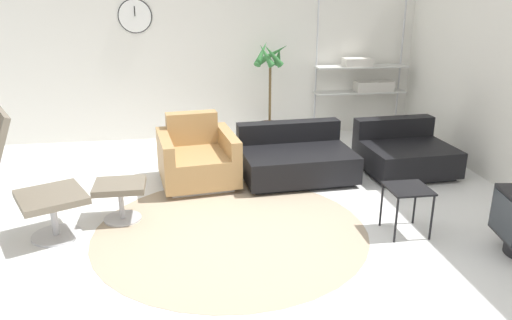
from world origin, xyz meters
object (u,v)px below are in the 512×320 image
ottoman (120,192)px  couch_low (295,159)px  couch_second (404,154)px  side_table (408,193)px  potted_plant (270,106)px  lounge_chair (5,164)px  shelf_unit (365,78)px  armchair_red (197,160)px

ottoman → couch_low: 2.12m
ottoman → couch_second: (3.29, 0.87, -0.06)m
couch_second → side_table: couch_second is taller
ottoman → side_table: side_table is taller
side_table → couch_second: bearing=66.1°
side_table → ottoman: bearing=165.4°
potted_plant → lounge_chair: bearing=-135.0°
ottoman → shelf_unit: shelf_unit is taller
ottoman → potted_plant: size_ratio=0.33×
side_table → potted_plant: (-0.72, 3.02, 0.14)m
couch_low → shelf_unit: bearing=-133.9°
armchair_red → side_table: armchair_red is taller
shelf_unit → armchair_red: bearing=-147.4°
ottoman → side_table: bearing=-14.6°
lounge_chair → side_table: lounge_chair is taller
armchair_red → potted_plant: bearing=-134.2°
lounge_chair → ottoman: lounge_chair is taller
lounge_chair → side_table: (3.46, -0.28, -0.37)m
lounge_chair → ottoman: 1.06m
side_table → potted_plant: size_ratio=0.31×
lounge_chair → couch_second: (4.15, 1.27, -0.54)m
armchair_red → couch_low: size_ratio=0.75×
side_table → lounge_chair: bearing=175.4°
couch_low → shelf_unit: 2.30m
couch_second → side_table: size_ratio=2.39×
lounge_chair → couch_low: (2.78, 1.27, -0.54)m
armchair_red → shelf_unit: size_ratio=0.49×
armchair_red → couch_low: bearing=172.6°
couch_low → shelf_unit: (1.44, 1.67, 0.65)m
potted_plant → shelf_unit: size_ratio=0.72×
couch_low → potted_plant: (-0.04, 1.47, 0.31)m
ottoman → couch_second: 3.40m
lounge_chair → ottoman: bearing=90.0°
lounge_chair → side_table: bearing=60.3°
ottoman → shelf_unit: bearing=37.1°
side_table → shelf_unit: bearing=76.8°
ottoman → armchair_red: armchair_red is taller
potted_plant → side_table: bearing=-76.6°
ottoman → couch_second: bearing=14.8°
ottoman → couch_low: (1.93, 0.87, -0.06)m
ottoman → couch_second: couch_second is taller
couch_low → shelf_unit: size_ratio=0.65×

